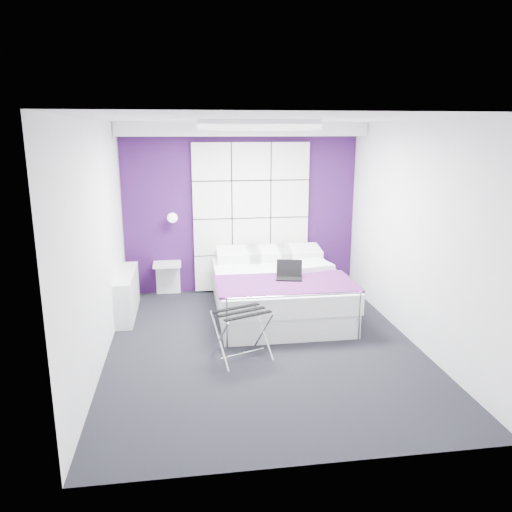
{
  "coord_description": "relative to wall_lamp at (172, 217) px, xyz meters",
  "views": [
    {
      "loc": [
        -0.87,
        -5.41,
        2.48
      ],
      "look_at": [
        -0.04,
        0.35,
        1.01
      ],
      "focal_mm": 35.0,
      "sensor_mm": 36.0,
      "label": 1
    }
  ],
  "objects": [
    {
      "name": "ceiling",
      "position": [
        1.05,
        -2.06,
        1.38
      ],
      "size": [
        4.4,
        4.4,
        0.0
      ],
      "primitive_type": "plane",
      "rotation": [
        3.14,
        0.0,
        0.0
      ],
      "color": "white",
      "rests_on": "wall_back"
    },
    {
      "name": "laptop",
      "position": [
        1.5,
        -1.33,
        -0.56
      ],
      "size": [
        0.33,
        0.24,
        0.24
      ],
      "rotation": [
        0.0,
        0.0,
        -0.24
      ],
      "color": "black",
      "rests_on": "bed"
    },
    {
      "name": "headboard",
      "position": [
        1.2,
        0.08,
        -0.05
      ],
      "size": [
        1.8,
        0.08,
        2.3
      ],
      "primitive_type": null,
      "color": "silver",
      "rests_on": "wall_back"
    },
    {
      "name": "wall_left",
      "position": [
        -0.75,
        -2.06,
        0.08
      ],
      "size": [
        0.0,
        4.4,
        4.4
      ],
      "primitive_type": "plane",
      "rotation": [
        1.57,
        0.0,
        1.57
      ],
      "color": "silver",
      "rests_on": "floor"
    },
    {
      "name": "floor",
      "position": [
        1.05,
        -2.06,
        -1.22
      ],
      "size": [
        4.4,
        4.4,
        0.0
      ],
      "primitive_type": "plane",
      "color": "black",
      "rests_on": "ground"
    },
    {
      "name": "bed",
      "position": [
        1.42,
        -0.98,
        -0.9
      ],
      "size": [
        1.76,
        2.13,
        0.75
      ],
      "color": "silver",
      "rests_on": "floor"
    },
    {
      "name": "accent_wall",
      "position": [
        1.05,
        0.13,
        0.08
      ],
      "size": [
        3.58,
        0.02,
        2.58
      ],
      "primitive_type": "cube",
      "color": "#320F44",
      "rests_on": "wall_back"
    },
    {
      "name": "luggage_rack",
      "position": [
        0.76,
        -2.36,
        -0.94
      ],
      "size": [
        0.57,
        0.42,
        0.56
      ],
      "rotation": [
        0.0,
        0.0,
        0.37
      ],
      "color": "silver",
      "rests_on": "floor"
    },
    {
      "name": "wall_lamp",
      "position": [
        0.0,
        0.0,
        0.0
      ],
      "size": [
        0.15,
        0.15,
        0.15
      ],
      "primitive_type": "sphere",
      "color": "white",
      "rests_on": "wall_back"
    },
    {
      "name": "radiator",
      "position": [
        -0.64,
        -0.76,
        -0.92
      ],
      "size": [
        0.22,
        1.2,
        0.6
      ],
      "primitive_type": "cube",
      "color": "silver",
      "rests_on": "floor"
    },
    {
      "name": "wall_right",
      "position": [
        2.85,
        -2.06,
        0.08
      ],
      "size": [
        0.0,
        4.4,
        4.4
      ],
      "primitive_type": "plane",
      "rotation": [
        1.57,
        0.0,
        -1.57
      ],
      "color": "silver",
      "rests_on": "floor"
    },
    {
      "name": "soffit",
      "position": [
        1.05,
        -0.11,
        1.28
      ],
      "size": [
        3.58,
        0.5,
        0.2
      ],
      "primitive_type": "cube",
      "color": "silver",
      "rests_on": "wall_back"
    },
    {
      "name": "nightstand",
      "position": [
        -0.11,
        -0.04,
        -0.71
      ],
      "size": [
        0.41,
        0.32,
        0.05
      ],
      "primitive_type": "cube",
      "color": "silver",
      "rests_on": "wall_back"
    },
    {
      "name": "skylight",
      "position": [
        1.05,
        -1.46,
        1.33
      ],
      "size": [
        1.36,
        0.86,
        0.12
      ],
      "primitive_type": null,
      "color": "white",
      "rests_on": "ceiling"
    },
    {
      "name": "wall_back",
      "position": [
        1.05,
        0.14,
        0.08
      ],
      "size": [
        3.6,
        0.0,
        3.6
      ],
      "primitive_type": "plane",
      "rotation": [
        1.57,
        0.0,
        0.0
      ],
      "color": "silver",
      "rests_on": "floor"
    }
  ]
}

